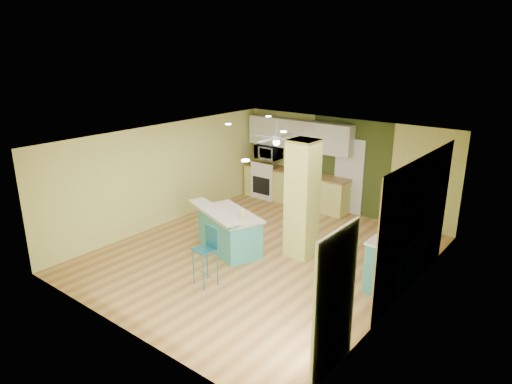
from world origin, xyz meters
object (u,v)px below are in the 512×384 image
Objects in this scene: peninsula at (229,230)px; bar_stool at (208,247)px; fruit_bowl at (306,173)px; canister at (242,214)px; side_counter at (396,258)px.

peninsula is 1.73× the size of bar_stool.
canister reaches higher than fruit_bowl.
peninsula is 11.66× the size of canister.
peninsula is at bearing 179.51° from canister.
bar_stool is at bearing -79.48° from fruit_bowl.
peninsula is at bearing -86.86° from fruit_bowl.
bar_stool is 0.73× the size of side_counter.
canister reaches higher than peninsula.
peninsula is 0.62m from canister.
bar_stool is 6.74× the size of canister.
fruit_bowl reaches higher than peninsula.
fruit_bowl is (-0.88, 4.74, 0.22)m from bar_stool.
peninsula is at bearing -165.82° from side_counter.
canister is (-0.30, 1.34, 0.18)m from bar_stool.
fruit_bowl is at bearing 99.66° from canister.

